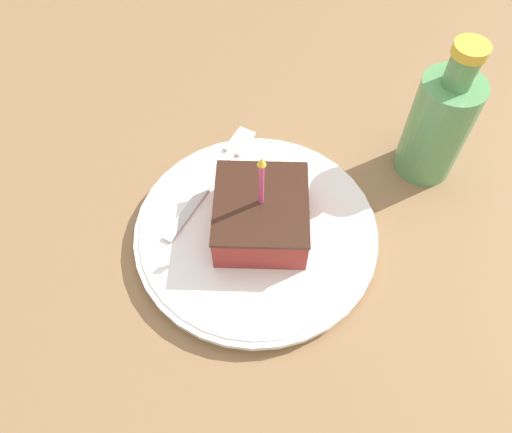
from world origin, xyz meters
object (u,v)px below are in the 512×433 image
object	(u,v)px
bottle	(439,124)
fork	(216,174)
cake_slice	(261,214)
plate	(256,232)

from	to	relation	value
bottle	fork	bearing A→B (deg)	-171.38
cake_slice	fork	xyz separation A→B (m)	(-0.06, 0.08, -0.02)
cake_slice	bottle	size ratio (longest dim) A/B	0.65
plate	bottle	distance (m)	0.26
cake_slice	fork	size ratio (longest dim) A/B	0.68
plate	cake_slice	distance (m)	0.04
fork	plate	bearing A→B (deg)	-56.22
plate	fork	size ratio (longest dim) A/B	1.58
fork	bottle	world-z (taller)	bottle
fork	bottle	xyz separation A→B (m)	(0.27, 0.04, 0.06)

